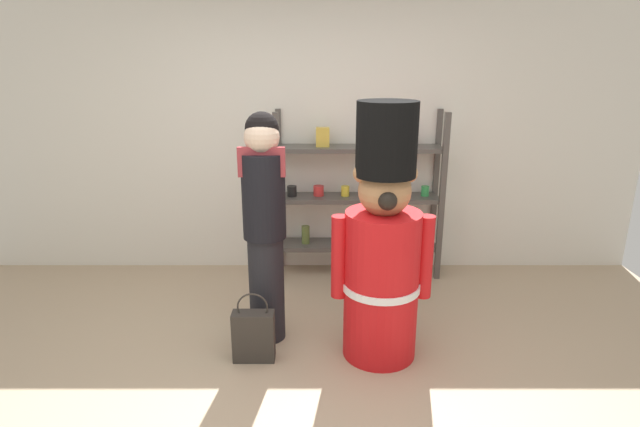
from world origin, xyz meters
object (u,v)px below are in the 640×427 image
Objects in this scene: merchandise_shelf at (357,193)px; teddy_bear_guard at (380,251)px; person_shopper at (263,221)px; shopping_bag at (252,335)px.

merchandise_shelf is 1.42m from teddy_bear_guard.
shopping_bag is (-0.07, -0.30, -0.72)m from person_shopper.
teddy_bear_guard reaches higher than merchandise_shelf.
person_shopper is (-0.80, 0.22, 0.13)m from teddy_bear_guard.
person_shopper is at bearing -122.24° from merchandise_shelf.
teddy_bear_guard reaches higher than person_shopper.
merchandise_shelf is 0.89× the size of teddy_bear_guard.
teddy_bear_guard reaches higher than shopping_bag.
person_shopper is 3.31× the size of shopping_bag.
shopping_bag is (-0.87, -0.08, -0.59)m from teddy_bear_guard.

